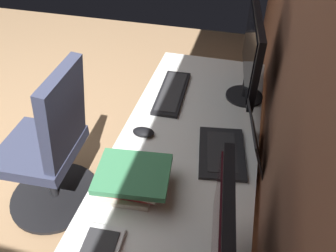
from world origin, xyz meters
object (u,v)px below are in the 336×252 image
at_px(monitor_secondary, 251,53).
at_px(mouse_main, 143,132).
at_px(laptop_leftmost, 235,147).
at_px(office_chair, 51,152).
at_px(keyboard_spare, 172,92).
at_px(book_stack_near, 131,179).
at_px(drawer_pedestal, 192,185).

xyz_separation_m(monitor_secondary, mouse_main, (0.43, -0.43, -0.25)).
relative_size(laptop_leftmost, office_chair, 0.37).
bearing_deg(office_chair, keyboard_spare, 119.28).
height_order(keyboard_spare, book_stack_near, book_stack_near).
distance_m(keyboard_spare, book_stack_near, 0.68).
distance_m(keyboard_spare, office_chair, 0.76).
xyz_separation_m(keyboard_spare, mouse_main, (0.36, -0.05, 0.01)).
height_order(mouse_main, book_stack_near, book_stack_near).
relative_size(monitor_secondary, book_stack_near, 1.85).
relative_size(monitor_secondary, laptop_leftmost, 1.60).
bearing_deg(office_chair, laptop_leftmost, 87.53).
relative_size(monitor_secondary, mouse_main, 5.48).
xyz_separation_m(mouse_main, book_stack_near, (0.32, 0.05, 0.04)).
bearing_deg(keyboard_spare, office_chair, -60.72).
xyz_separation_m(monitor_secondary, book_stack_near, (0.75, -0.38, -0.21)).
distance_m(book_stack_near, office_chair, 0.77).
bearing_deg(book_stack_near, monitor_secondary, 153.01).
xyz_separation_m(drawer_pedestal, keyboard_spare, (-0.29, -0.19, 0.39)).
bearing_deg(office_chair, book_stack_near, 61.73).
bearing_deg(mouse_main, drawer_pedestal, 106.23).
distance_m(laptop_leftmost, mouse_main, 0.43).
distance_m(mouse_main, book_stack_near, 0.32).
height_order(monitor_secondary, mouse_main, monitor_secondary).
height_order(monitor_secondary, laptop_leftmost, monitor_secondary).
height_order(monitor_secondary, office_chair, monitor_secondary).
distance_m(monitor_secondary, book_stack_near, 0.87).
distance_m(drawer_pedestal, laptop_leftmost, 0.48).
bearing_deg(laptop_leftmost, drawer_pedestal, -116.66).
bearing_deg(monitor_secondary, laptop_leftmost, -0.89).
height_order(keyboard_spare, office_chair, office_chair).
relative_size(monitor_secondary, keyboard_spare, 1.34).
bearing_deg(laptop_leftmost, office_chair, -92.47).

